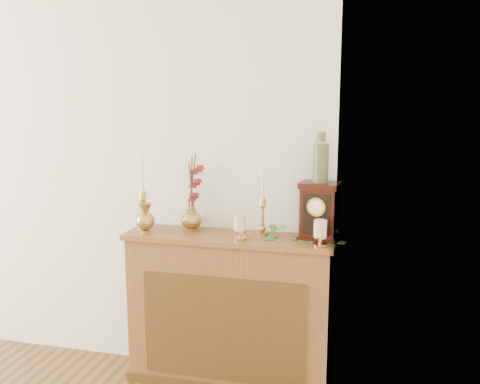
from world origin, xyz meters
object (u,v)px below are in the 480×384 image
(candlestick_left, at_px, (143,204))
(mantel_clock, at_px, (319,212))
(candlestick_center, at_px, (263,210))
(ginger_jar, at_px, (195,195))
(bud_vase, at_px, (145,219))
(ceramic_vase, at_px, (321,160))

(candlestick_left, distance_m, mantel_clock, 1.06)
(candlestick_left, height_order, candlestick_center, candlestick_left)
(candlestick_left, relative_size, ginger_jar, 1.04)
(bud_vase, relative_size, ginger_jar, 0.39)
(bud_vase, bearing_deg, candlestick_center, 11.74)
(candlestick_center, distance_m, bud_vase, 0.70)
(candlestick_left, relative_size, candlestick_center, 1.09)
(candlestick_left, xyz_separation_m, candlestick_center, (0.73, 0.06, -0.01))
(candlestick_left, distance_m, ceramic_vase, 1.10)
(candlestick_center, distance_m, ginger_jar, 0.44)
(ceramic_vase, bearing_deg, bud_vase, -173.26)
(bud_vase, height_order, ceramic_vase, ceramic_vase)
(candlestick_left, xyz_separation_m, bud_vase, (0.05, -0.08, -0.07))
(candlestick_left, height_order, bud_vase, candlestick_left)
(candlestick_center, relative_size, ceramic_vase, 1.60)
(candlestick_left, distance_m, candlestick_center, 0.73)
(bud_vase, xyz_separation_m, ginger_jar, (0.25, 0.18, 0.12))
(ginger_jar, bearing_deg, ceramic_vase, -4.91)
(candlestick_center, distance_m, mantel_clock, 0.33)
(mantel_clock, relative_size, ceramic_vase, 1.18)
(bud_vase, relative_size, ceramic_vase, 0.65)
(ginger_jar, height_order, ceramic_vase, ceramic_vase)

